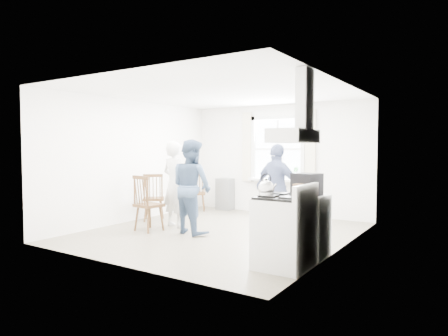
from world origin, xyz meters
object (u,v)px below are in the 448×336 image
at_px(low_cabinet, 309,225).
at_px(person_left, 175,184).
at_px(stereo_stack, 307,184).
at_px(windsor_chair_b, 144,197).
at_px(gas_stove, 285,231).
at_px(person_right, 277,188).
at_px(windsor_chair_a, 197,188).
at_px(windsor_chair_c, 153,192).
at_px(person_mid, 192,187).

xyz_separation_m(low_cabinet, person_left, (-3.04, 0.59, 0.41)).
height_order(stereo_stack, windsor_chair_b, stereo_stack).
relative_size(low_cabinet, stereo_stack, 2.11).
height_order(gas_stove, person_right, person_right).
bearing_deg(low_cabinet, windsor_chair_a, 148.08).
height_order(stereo_stack, windsor_chair_c, stereo_stack).
bearing_deg(stereo_stack, person_right, 129.29).
bearing_deg(low_cabinet, person_left, 168.96).
height_order(person_left, person_right, person_left).
xyz_separation_m(windsor_chair_a, windsor_chair_b, (0.60, -2.47, 0.07)).
bearing_deg(gas_stove, windsor_chair_a, 140.61).
xyz_separation_m(person_left, person_right, (1.92, 0.69, -0.03)).
height_order(low_cabinet, windsor_chair_c, windsor_chair_c).
bearing_deg(windsor_chair_b, stereo_stack, 0.34).
relative_size(low_cabinet, windsor_chair_c, 0.87).
height_order(person_left, person_mid, person_mid).
bearing_deg(windsor_chair_c, low_cabinet, -11.87).
bearing_deg(low_cabinet, person_right, 131.08).
xyz_separation_m(gas_stove, person_mid, (-2.32, 1.00, 0.38)).
bearing_deg(stereo_stack, person_left, 167.74).
xyz_separation_m(person_left, person_mid, (0.64, -0.29, 0.01)).
height_order(gas_stove, windsor_chair_b, gas_stove).
height_order(windsor_chair_b, person_mid, person_mid).
distance_m(gas_stove, windsor_chair_c, 4.03).
relative_size(gas_stove, person_left, 0.65).
xyz_separation_m(windsor_chair_c, person_mid, (1.42, -0.50, 0.24)).
bearing_deg(person_mid, windsor_chair_b, 39.50).
relative_size(gas_stove, person_mid, 0.65).
height_order(windsor_chair_a, person_left, person_left).
xyz_separation_m(low_cabinet, windsor_chair_c, (-3.81, 0.80, 0.18)).
height_order(windsor_chair_a, person_mid, person_mid).
relative_size(gas_stove, windsor_chair_c, 1.08).
xyz_separation_m(gas_stove, low_cabinet, (0.07, 0.70, -0.03)).
xyz_separation_m(low_cabinet, windsor_chair_a, (-3.82, 2.38, 0.13)).
distance_m(windsor_chair_a, windsor_chair_c, 1.58).
distance_m(low_cabinet, person_mid, 2.45).
relative_size(gas_stove, person_right, 0.68).
xyz_separation_m(windsor_chair_b, windsor_chair_c, (-0.59, 0.88, -0.02)).
xyz_separation_m(windsor_chair_b, person_mid, (0.83, 0.39, 0.21)).
bearing_deg(person_right, person_left, 31.70).
distance_m(person_left, person_right, 2.04).
bearing_deg(windsor_chair_a, person_mid, -55.50).
bearing_deg(person_mid, person_left, -9.74).
bearing_deg(gas_stove, windsor_chair_b, 168.94).
xyz_separation_m(windsor_chair_b, person_left, (0.19, 0.68, 0.20)).
relative_size(windsor_chair_c, person_mid, 0.60).
xyz_separation_m(low_cabinet, person_mid, (-2.39, 0.30, 0.42)).
relative_size(low_cabinet, windsor_chair_a, 0.94).
height_order(low_cabinet, person_left, person_left).
height_order(stereo_stack, person_right, person_right).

